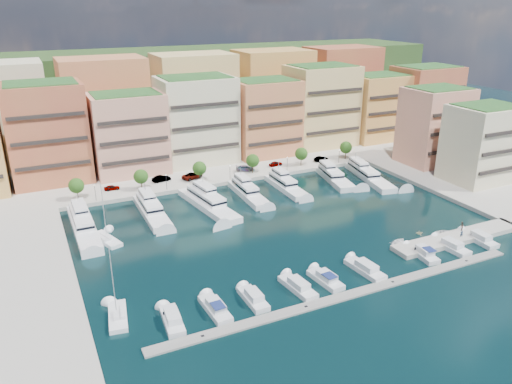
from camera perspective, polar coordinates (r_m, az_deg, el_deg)
ground at (r=112.62m, az=3.16°, el=-3.86°), size 400.00×400.00×0.00m
north_quay at (r=166.21m, az=-7.07°, el=4.31°), size 220.00×64.00×2.00m
east_quay at (r=145.87m, az=26.74°, el=-0.25°), size 34.00×76.00×2.00m
hillside at (r=210.89m, az=-11.31°, el=7.64°), size 240.00×40.00×58.00m
south_pontoon at (r=89.03m, az=10.80°, el=-11.51°), size 72.00×2.20×0.35m
finger_pier at (r=114.41m, az=22.02°, el=-5.06°), size 32.00×5.00×2.00m
apartment_1 at (r=145.38m, az=-22.74°, el=6.26°), size 20.00×16.50×26.80m
apartment_2 at (r=146.21m, az=-14.36°, el=6.50°), size 20.00×15.50×22.80m
apartment_3 at (r=152.92m, az=-6.80°, el=8.21°), size 22.00×16.50×25.80m
apartment_4 at (r=159.55m, az=1.02°, el=8.52°), size 20.00×15.50×23.80m
apartment_5 at (r=171.62m, az=7.42°, el=9.75°), size 22.00×16.50×26.80m
apartment_6 at (r=183.11m, az=13.63°, el=9.41°), size 20.00×15.50×22.80m
apartment_7 at (r=194.53m, az=18.71°, el=9.86°), size 22.00×16.50×24.80m
apartment_east_a at (r=160.04m, az=19.74°, el=7.15°), size 18.00×14.50×22.80m
apartment_east_b at (r=148.54m, az=24.50°, el=5.08°), size 18.00×14.50×20.80m
backblock_0 at (r=166.56m, az=-27.13°, el=7.89°), size 26.00×18.00×30.00m
backblock_1 at (r=168.24m, az=-16.86°, el=9.40°), size 26.00×18.00×30.00m
backblock_2 at (r=175.12m, az=-7.02°, el=10.56°), size 26.00×18.00×30.00m
backblock_3 at (r=186.62m, az=1.90°, el=11.34°), size 26.00×18.00×30.00m
backblock_4 at (r=201.96m, az=9.66°, el=11.80°), size 26.00×18.00×30.00m
tree_0 at (r=130.49m, az=-19.85°, el=0.68°), size 3.80×3.80×5.65m
tree_1 at (r=132.60m, az=-13.02°, el=1.73°), size 3.80×3.80×5.65m
tree_2 at (r=136.56m, az=-6.48°, el=2.71°), size 3.80×3.80×5.65m
tree_3 at (r=142.23m, az=-0.38°, el=3.60°), size 3.80×3.80×5.65m
tree_4 at (r=149.40m, az=5.20°, el=4.37°), size 3.80×3.80×5.65m
tree_5 at (r=157.87m, az=10.24°, el=5.03°), size 3.80×3.80×5.65m
lamppost_0 at (r=128.98m, az=-17.93°, el=0.25°), size 0.30×0.30×4.20m
lamppost_1 at (r=132.07m, az=-10.23°, el=1.44°), size 0.30×0.30×4.20m
lamppost_2 at (r=137.46m, az=-3.00°, el=2.54°), size 0.30×0.30×4.20m
lamppost_3 at (r=144.90m, az=3.60°, el=3.51°), size 0.30×0.30×4.20m
lamppost_4 at (r=154.09m, az=9.49°, el=4.33°), size 0.30×0.30×4.20m
yacht_0 at (r=116.84m, az=-19.18°, el=-3.47°), size 4.58×25.03×7.30m
yacht_1 at (r=120.57m, az=-11.90°, el=-2.01°), size 4.85×21.28×7.30m
yacht_2 at (r=122.78m, az=-5.63°, el=-1.15°), size 8.21×24.70×7.30m
yacht_3 at (r=128.92m, az=-1.02°, el=0.06°), size 4.76×19.28×7.30m
yacht_4 at (r=133.96m, az=3.33°, el=0.79°), size 4.61×18.47×7.30m
yacht_5 at (r=141.71m, az=8.88°, el=1.77°), size 8.17×19.00×7.30m
yacht_6 at (r=145.25m, az=12.61°, el=1.98°), size 9.11×24.45×7.30m
cruiser_0 at (r=81.63m, az=-9.55°, el=-14.27°), size 3.30×8.19×2.55m
cruiser_1 at (r=83.34m, az=-4.67°, el=-13.17°), size 3.11×8.51×2.66m
cruiser_2 at (r=85.56m, az=-0.30°, el=-12.11°), size 2.74×7.71×2.55m
cruiser_3 at (r=88.96m, az=4.81°, el=-10.78°), size 3.60×8.88×2.55m
cruiser_4 at (r=91.61m, az=7.98°, el=-9.89°), size 3.52×8.06×2.66m
cruiser_5 at (r=96.16m, az=12.38°, el=-8.62°), size 3.60×9.12×2.55m
cruiser_7 at (r=104.60m, az=18.56°, el=-6.72°), size 3.54×7.96×2.66m
cruiser_8 at (r=109.48m, az=21.37°, el=-5.83°), size 3.40×8.56×2.55m
cruiser_9 at (r=115.12m, az=24.16°, el=-4.93°), size 3.08×8.41×2.55m
sailboat_0 at (r=84.62m, az=-15.50°, el=-13.59°), size 4.03×8.67×13.20m
sailboat_2 at (r=109.80m, az=-16.69°, el=-5.28°), size 5.40×9.37×13.20m
tender_3 at (r=120.20m, az=22.98°, el=-3.74°), size 1.74×1.59×0.78m
tender_0 at (r=108.31m, az=16.00°, el=-5.52°), size 4.85×4.20×0.84m
tender_1 at (r=113.87m, az=18.16°, el=-4.43°), size 1.92×1.79×0.83m
tender_2 at (r=115.89m, az=20.61°, el=-4.32°), size 3.77×2.88×0.73m
car_0 at (r=135.65m, az=-16.15°, el=0.49°), size 4.04×1.80×1.35m
car_1 at (r=138.92m, az=-10.76°, el=1.52°), size 5.36×2.72×1.69m
car_2 at (r=139.87m, az=-7.28°, el=1.87°), size 6.75×4.89×1.71m
car_3 at (r=145.22m, az=-1.23°, el=2.74°), size 5.81×4.03×1.56m
car_4 at (r=149.66m, az=2.26°, el=3.26°), size 4.58×2.60×1.47m
car_5 at (r=155.45m, az=7.44°, el=3.79°), size 4.70×1.99×1.51m
person_0 at (r=113.16m, az=22.44°, el=-4.42°), size 0.66×0.64×1.54m
person_1 at (r=116.33m, az=22.44°, el=-3.62°), size 1.20×1.12×1.96m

